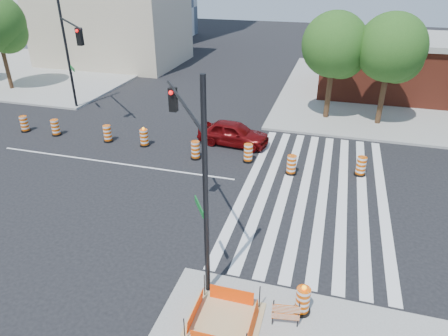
# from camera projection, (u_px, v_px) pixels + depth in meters

# --- Properties ---
(ground) EXTENTS (120.00, 120.00, 0.00)m
(ground) POSITION_uv_depth(u_px,v_px,m) (112.00, 163.00, 21.97)
(ground) COLOR black
(ground) RESTS_ON ground
(sidewalk_ne) EXTENTS (22.00, 22.00, 0.15)m
(sidewalk_ne) POSITION_uv_depth(u_px,v_px,m) (419.00, 95.00, 32.90)
(sidewalk_ne) COLOR gray
(sidewalk_ne) RESTS_ON ground
(sidewalk_nw) EXTENTS (22.00, 22.00, 0.15)m
(sidewalk_nw) POSITION_uv_depth(u_px,v_px,m) (47.00, 66.00, 41.69)
(sidewalk_nw) COLOR gray
(sidewalk_nw) RESTS_ON ground
(crosswalk_east) EXTENTS (6.75, 13.50, 0.01)m
(crosswalk_east) POSITION_uv_depth(u_px,v_px,m) (314.00, 190.00, 19.30)
(crosswalk_east) COLOR silver
(crosswalk_east) RESTS_ON ground
(lane_centerline) EXTENTS (14.00, 0.12, 0.01)m
(lane_centerline) POSITION_uv_depth(u_px,v_px,m) (112.00, 163.00, 21.97)
(lane_centerline) COLOR silver
(lane_centerline) RESTS_ON ground
(excavation_pit) EXTENTS (2.20, 2.20, 0.90)m
(excavation_pit) POSITION_uv_depth(u_px,v_px,m) (224.00, 322.00, 12.00)
(excavation_pit) COLOR tan
(excavation_pit) RESTS_ON ground
(brick_storefront) EXTENTS (16.50, 8.50, 4.60)m
(brick_storefront) POSITION_uv_depth(u_px,v_px,m) (425.00, 67.00, 31.87)
(brick_storefront) COLOR maroon
(brick_storefront) RESTS_ON ground
(beige_midrise) EXTENTS (14.00, 10.00, 10.00)m
(beige_midrise) POSITION_uv_depth(u_px,v_px,m) (112.00, 14.00, 41.36)
(beige_midrise) COLOR #BEAF91
(beige_midrise) RESTS_ON ground
(red_coupe) EXTENTS (4.41, 2.11, 1.46)m
(red_coupe) POSITION_uv_depth(u_px,v_px,m) (233.00, 133.00, 23.83)
(red_coupe) COLOR #5C0709
(red_coupe) RESTS_ON ground
(signal_pole_se) EXTENTS (3.09, 4.64, 7.21)m
(signal_pole_se) POSITION_uv_depth(u_px,v_px,m) (193.00, 154.00, 12.60)
(signal_pole_se) COLOR black
(signal_pole_se) RESTS_ON ground
(signal_pole_nw) EXTENTS (4.53, 4.32, 8.09)m
(signal_pole_nw) POSITION_uv_depth(u_px,v_px,m) (70.00, 44.00, 26.56)
(signal_pole_nw) COLOR black
(signal_pole_nw) RESTS_ON ground
(pit_drum) EXTENTS (0.55, 0.55, 1.07)m
(pit_drum) POSITION_uv_depth(u_px,v_px,m) (303.00, 301.00, 12.24)
(pit_drum) COLOR black
(pit_drum) RESTS_ON ground
(barricade) EXTENTS (0.83, 0.17, 0.98)m
(barricade) POSITION_uv_depth(u_px,v_px,m) (286.00, 312.00, 11.73)
(barricade) COLOR #DB5004
(barricade) RESTS_ON ground
(tree_north_c) EXTENTS (4.23, 4.23, 7.19)m
(tree_north_c) POSITION_uv_depth(u_px,v_px,m) (335.00, 48.00, 25.89)
(tree_north_c) COLOR #382314
(tree_north_c) RESTS_ON ground
(tree_north_d) EXTENTS (4.27, 4.27, 7.25)m
(tree_north_d) POSITION_uv_depth(u_px,v_px,m) (391.00, 51.00, 24.83)
(tree_north_d) COLOR #382314
(tree_north_d) RESTS_ON ground
(median_drum_1) EXTENTS (0.60, 0.60, 1.02)m
(median_drum_1) POSITION_uv_depth(u_px,v_px,m) (25.00, 124.00, 25.80)
(median_drum_1) COLOR black
(median_drum_1) RESTS_ON ground
(median_drum_2) EXTENTS (0.60, 0.60, 1.02)m
(median_drum_2) POSITION_uv_depth(u_px,v_px,m) (56.00, 128.00, 25.24)
(median_drum_2) COLOR black
(median_drum_2) RESTS_ON ground
(median_drum_3) EXTENTS (0.60, 0.60, 1.02)m
(median_drum_3) POSITION_uv_depth(u_px,v_px,m) (108.00, 134.00, 24.35)
(median_drum_3) COLOR black
(median_drum_3) RESTS_ON ground
(median_drum_4) EXTENTS (0.60, 0.60, 1.18)m
(median_drum_4) POSITION_uv_depth(u_px,v_px,m) (144.00, 138.00, 23.78)
(median_drum_4) COLOR black
(median_drum_4) RESTS_ON ground
(median_drum_5) EXTENTS (0.60, 0.60, 1.02)m
(median_drum_5) POSITION_uv_depth(u_px,v_px,m) (196.00, 151.00, 22.22)
(median_drum_5) COLOR black
(median_drum_5) RESTS_ON ground
(median_drum_6) EXTENTS (0.60, 0.60, 1.02)m
(median_drum_6) POSITION_uv_depth(u_px,v_px,m) (248.00, 153.00, 21.89)
(median_drum_6) COLOR black
(median_drum_6) RESTS_ON ground
(median_drum_7) EXTENTS (0.60, 0.60, 1.02)m
(median_drum_7) POSITION_uv_depth(u_px,v_px,m) (291.00, 165.00, 20.62)
(median_drum_7) COLOR black
(median_drum_7) RESTS_ON ground
(median_drum_8) EXTENTS (0.60, 0.60, 1.02)m
(median_drum_8) POSITION_uv_depth(u_px,v_px,m) (361.00, 167.00, 20.48)
(median_drum_8) COLOR black
(median_drum_8) RESTS_ON ground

